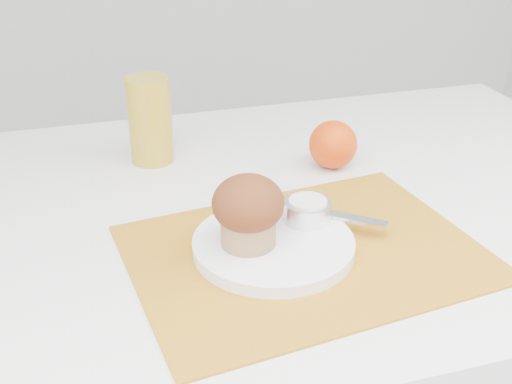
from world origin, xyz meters
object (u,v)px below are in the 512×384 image
object	(u,v)px
muffin	(248,210)
orange	(333,145)
plate	(273,245)
juice_glass	(150,120)
table	(286,381)

from	to	relation	value
muffin	orange	bearing A→B (deg)	46.97
plate	juice_glass	world-z (taller)	juice_glass
orange	muffin	size ratio (longest dim) A/B	0.85
orange	juice_glass	distance (m)	0.31
table	muffin	world-z (taller)	muffin
table	orange	world-z (taller)	orange
juice_glass	orange	bearing A→B (deg)	-21.43
table	juice_glass	bearing A→B (deg)	133.07
juice_glass	muffin	bearing A→B (deg)	-77.51
plate	muffin	bearing A→B (deg)	179.15
muffin	plate	bearing A→B (deg)	-0.85
plate	muffin	size ratio (longest dim) A/B	2.25
juice_glass	muffin	xyz separation A→B (m)	(0.07, -0.33, -0.00)
table	muffin	size ratio (longest dim) A/B	12.77
orange	juice_glass	xyz separation A→B (m)	(-0.28, 0.11, 0.03)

